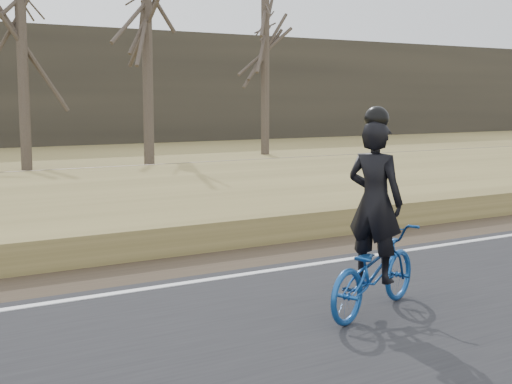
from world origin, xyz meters
TOP-DOWN VIEW (x-y plane):
  - cyclist at (5.84, -1.94)m, footprint 1.85×1.21m
  - bare_tree_center at (6.61, 16.52)m, footprint 0.36×0.36m
  - bare_tree_right at (10.54, 15.42)m, footprint 0.36×0.36m
  - bare_tree_far_right at (17.02, 18.17)m, footprint 0.36×0.36m

SIDE VIEW (x-z plane):
  - cyclist at x=5.84m, z-range -0.34..1.88m
  - bare_tree_far_right at x=17.02m, z-range 0.00..7.51m
  - bare_tree_right at x=10.54m, z-range 0.00..7.96m
  - bare_tree_center at x=6.61m, z-range 0.00..9.06m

